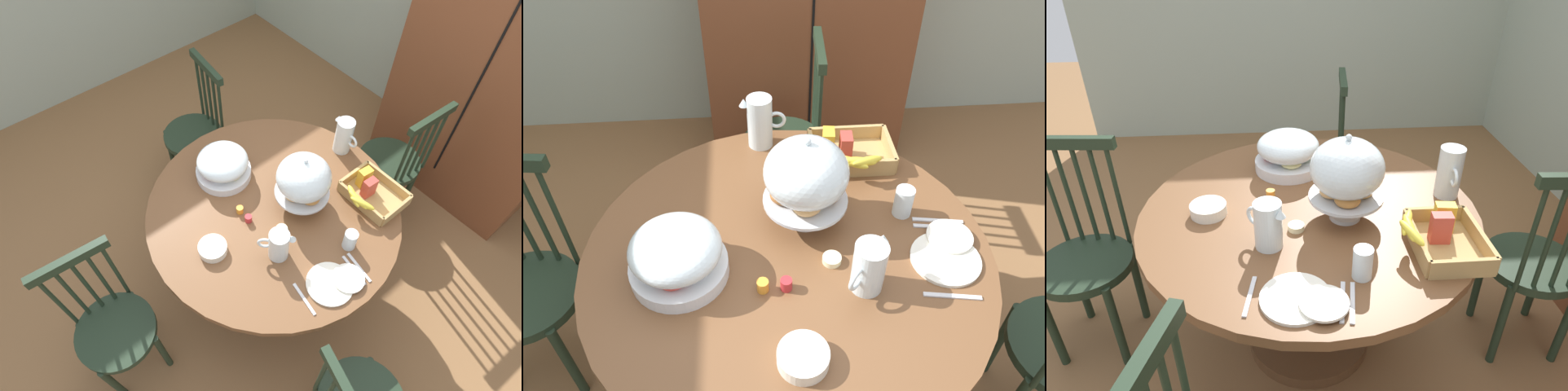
% 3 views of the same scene
% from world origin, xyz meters
% --- Properties ---
extents(ground_plane, '(10.00, 10.00, 0.00)m').
position_xyz_m(ground_plane, '(0.00, 0.00, 0.00)').
color(ground_plane, brown).
extents(wooden_armoire, '(1.18, 0.60, 1.96)m').
position_xyz_m(wooden_armoire, '(0.28, 1.50, 0.98)').
color(wooden_armoire, brown).
rests_on(wooden_armoire, ground_plane).
extents(dining_table, '(1.32, 1.32, 0.74)m').
position_xyz_m(dining_table, '(0.05, -0.08, 0.55)').
color(dining_table, brown).
rests_on(dining_table, ground_plane).
extents(windsor_chair_near_window, '(0.40, 0.40, 0.97)m').
position_xyz_m(windsor_chair_near_window, '(-0.90, 0.05, 0.45)').
color(windsor_chair_near_window, '#1E2D1E').
rests_on(windsor_chair_near_window, ground_plane).
extents(windsor_chair_by_cabinet, '(0.40, 0.40, 0.97)m').
position_xyz_m(windsor_chair_by_cabinet, '(-0.06, -1.03, 0.45)').
color(windsor_chair_by_cabinet, '#1E2D1E').
rests_on(windsor_chair_by_cabinet, ground_plane).
extents(windsor_chair_far_side, '(0.40, 0.40, 0.97)m').
position_xyz_m(windsor_chair_far_side, '(0.13, 0.88, 0.45)').
color(windsor_chair_far_side, '#1E2D1E').
rests_on(windsor_chair_far_side, ground_plane).
extents(pastry_stand_with_dome, '(0.28, 0.28, 0.34)m').
position_xyz_m(pastry_stand_with_dome, '(0.11, 0.05, 0.94)').
color(pastry_stand_with_dome, silver).
rests_on(pastry_stand_with_dome, dining_table).
extents(fruit_platter_covered, '(0.30, 0.30, 0.18)m').
position_xyz_m(fruit_platter_covered, '(-0.29, -0.14, 0.83)').
color(fruit_platter_covered, silver).
rests_on(fruit_platter_covered, dining_table).
extents(orange_juice_pitcher, '(0.14, 0.15, 0.18)m').
position_xyz_m(orange_juice_pitcher, '(0.27, -0.24, 0.82)').
color(orange_juice_pitcher, silver).
rests_on(orange_juice_pitcher, dining_table).
extents(milk_pitcher, '(0.18, 0.10, 0.21)m').
position_xyz_m(milk_pitcher, '(-0.01, 0.49, 0.84)').
color(milk_pitcher, silver).
rests_on(milk_pitcher, dining_table).
extents(cereal_basket, '(0.32, 0.30, 0.12)m').
position_xyz_m(cereal_basket, '(0.32, 0.35, 0.78)').
color(cereal_basket, tan).
rests_on(cereal_basket, dining_table).
extents(china_plate_large, '(0.22, 0.22, 0.01)m').
position_xyz_m(china_plate_large, '(0.54, -0.16, 0.75)').
color(china_plate_large, white).
rests_on(china_plate_large, dining_table).
extents(china_plate_small, '(0.15, 0.15, 0.01)m').
position_xyz_m(china_plate_small, '(0.58, -0.08, 0.76)').
color(china_plate_small, white).
rests_on(china_plate_small, china_plate_large).
extents(cereal_bowl, '(0.14, 0.14, 0.04)m').
position_xyz_m(cereal_bowl, '(0.05, -0.47, 0.76)').
color(cereal_bowl, white).
rests_on(cereal_bowl, dining_table).
extents(drinking_glass, '(0.06, 0.06, 0.11)m').
position_xyz_m(drinking_glass, '(0.45, 0.06, 0.80)').
color(drinking_glass, silver).
rests_on(drinking_glass, dining_table).
extents(butter_dish, '(0.06, 0.06, 0.02)m').
position_xyz_m(butter_dish, '(0.18, -0.14, 0.75)').
color(butter_dish, beige).
rests_on(butter_dish, dining_table).
extents(jam_jar_strawberry, '(0.04, 0.04, 0.04)m').
position_xyz_m(jam_jar_strawberry, '(0.03, -0.23, 0.76)').
color(jam_jar_strawberry, '#B7282D').
rests_on(jam_jar_strawberry, dining_table).
extents(jam_jar_apricot, '(0.04, 0.04, 0.04)m').
position_xyz_m(jam_jar_apricot, '(-0.04, -0.23, 0.76)').
color(jam_jar_apricot, orange).
rests_on(jam_jar_apricot, dining_table).
extents(table_knife, '(0.17, 0.04, 0.01)m').
position_xyz_m(table_knife, '(0.56, -0.02, 0.74)').
color(table_knife, silver).
rests_on(table_knife, dining_table).
extents(dinner_fork, '(0.17, 0.04, 0.01)m').
position_xyz_m(dinner_fork, '(0.57, 0.01, 0.74)').
color(dinner_fork, silver).
rests_on(dinner_fork, dining_table).
extents(soup_spoon, '(0.17, 0.04, 0.01)m').
position_xyz_m(soup_spoon, '(0.52, -0.30, 0.74)').
color(soup_spoon, silver).
rests_on(soup_spoon, dining_table).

